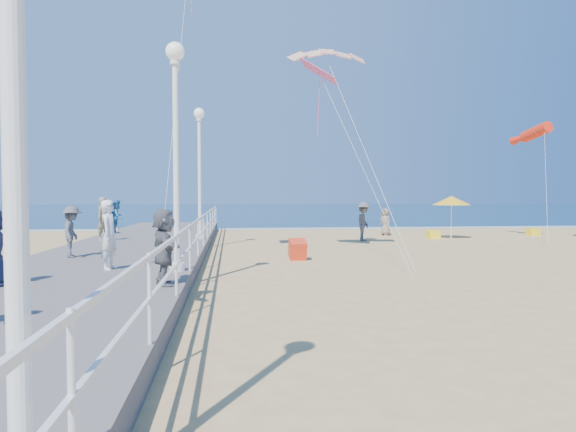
{
  "coord_description": "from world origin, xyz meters",
  "views": [
    {
      "loc": [
        -4.08,
        -12.2,
        2.18
      ],
      "look_at": [
        -2.5,
        2.0,
        1.6
      ],
      "focal_mm": 32.0,
      "sensor_mm": 36.0,
      "label": 1
    }
  ],
  "objects": [
    {
      "name": "ground",
      "position": [
        0.0,
        0.0,
        0.0
      ],
      "size": [
        160.0,
        160.0,
        0.0
      ],
      "primitive_type": "plane",
      "color": "tan",
      "rests_on": "ground"
    },
    {
      "name": "ocean",
      "position": [
        0.0,
        65.0,
        0.01
      ],
      "size": [
        160.0,
        90.0,
        0.05
      ],
      "primitive_type": "cube",
      "color": "#0C2B48",
      "rests_on": "ground"
    },
    {
      "name": "surf_line",
      "position": [
        0.0,
        20.5,
        0.03
      ],
      "size": [
        160.0,
        1.2,
        0.04
      ],
      "primitive_type": "cube",
      "color": "silver",
      "rests_on": "ground"
    },
    {
      "name": "boardwalk",
      "position": [
        -7.5,
        0.0,
        0.2
      ],
      "size": [
        5.0,
        44.0,
        0.4
      ],
      "primitive_type": "cube",
      "color": "slate",
      "rests_on": "ground"
    },
    {
      "name": "railing",
      "position": [
        -5.05,
        0.0,
        1.25
      ],
      "size": [
        0.05,
        42.0,
        0.55
      ],
      "color": "white",
      "rests_on": "boardwalk"
    },
    {
      "name": "lamp_post_mid",
      "position": [
        -5.35,
        0.0,
        3.66
      ],
      "size": [
        0.44,
        0.44,
        5.32
      ],
      "color": "white",
      "rests_on": "boardwalk"
    },
    {
      "name": "lamp_post_far",
      "position": [
        -5.35,
        9.0,
        3.66
      ],
      "size": [
        0.44,
        0.44,
        5.32
      ],
      "color": "white",
      "rests_on": "boardwalk"
    },
    {
      "name": "woman_holding_toddler",
      "position": [
        -6.97,
        0.41,
        1.23
      ],
      "size": [
        0.5,
        0.67,
        1.67
      ],
      "primitive_type": "imported",
      "rotation": [
        0.0,
        0.0,
        1.4
      ],
      "color": "silver",
      "rests_on": "boardwalk"
    },
    {
      "name": "toddler_held",
      "position": [
        -6.82,
        0.56,
        1.66
      ],
      "size": [
        0.37,
        0.44,
        0.82
      ],
      "primitive_type": "imported",
      "rotation": [
        0.0,
        0.0,
        1.4
      ],
      "color": "teal",
      "rests_on": "boardwalk"
    },
    {
      "name": "spectator_2",
      "position": [
        -8.62,
        3.03,
        1.14
      ],
      "size": [
        0.65,
        1.01,
        1.47
      ],
      "primitive_type": "imported",
      "rotation": [
        0.0,
        0.0,
        1.68
      ],
      "color": "#505154",
      "rests_on": "boardwalk"
    },
    {
      "name": "spectator_5",
      "position": [
        -5.4,
        -1.9,
        1.16
      ],
      "size": [
        0.76,
        1.47,
        1.52
      ],
      "primitive_type": "imported",
      "rotation": [
        0.0,
        0.0,
        1.8
      ],
      "color": "#5D5E62",
      "rests_on": "boardwalk"
    },
    {
      "name": "spectator_6",
      "position": [
        -9.0,
        8.38,
        1.25
      ],
      "size": [
        0.69,
        0.74,
        1.71
      ],
      "primitive_type": "imported",
      "rotation": [
        0.0,
        0.0,
        0.96
      ],
      "color": "#807A58",
      "rests_on": "boardwalk"
    },
    {
      "name": "beach_walker_a",
      "position": [
        2.18,
        11.55,
        0.94
      ],
      "size": [
        1.17,
        1.39,
        1.87
      ],
      "primitive_type": "imported",
      "rotation": [
        0.0,
        0.0,
        1.1
      ],
      "color": "#4F5054",
      "rests_on": "ground"
    },
    {
      "name": "beach_walker_c",
      "position": [
        4.24,
        14.79,
        0.73
      ],
      "size": [
        0.74,
        0.85,
        1.47
      ],
      "primitive_type": "imported",
      "rotation": [
        0.0,
        0.0,
        -1.11
      ],
      "color": "gray",
      "rests_on": "ground"
    },
    {
      "name": "box_kite",
      "position": [
        -1.87,
        4.79,
        0.3
      ],
      "size": [
        0.58,
        0.73,
        0.74
      ],
      "primitive_type": "cube",
      "rotation": [
        0.31,
        0.0,
        0.05
      ],
      "color": "red",
      "rests_on": "ground"
    },
    {
      "name": "beach_umbrella",
      "position": [
        6.85,
        12.28,
        1.91
      ],
      "size": [
        1.9,
        1.9,
        2.14
      ],
      "color": "white",
      "rests_on": "ground"
    },
    {
      "name": "beach_chair_left",
      "position": [
        6.07,
        12.63,
        0.2
      ],
      "size": [
        0.55,
        0.55,
        0.4
      ],
      "primitive_type": "cube",
      "color": "yellow",
      "rests_on": "ground"
    },
    {
      "name": "beach_chair_right",
      "position": [
        12.0,
        13.57,
        0.2
      ],
      "size": [
        0.55,
        0.55,
        0.4
      ],
      "primitive_type": "cube",
      "color": "yellow",
      "rests_on": "ground"
    },
    {
      "name": "kite_parafoil",
      "position": [
        -0.57,
        6.42,
        7.4
      ],
      "size": [
        2.87,
        0.94,
        0.65
      ],
      "primitive_type": null,
      "rotation": [
        0.44,
        0.0,
        0.0
      ],
      "color": "#DD541A"
    },
    {
      "name": "kite_windsock",
      "position": [
        10.76,
        11.5,
        5.26
      ],
      "size": [
        1.03,
        2.81,
        1.11
      ],
      "primitive_type": "cylinder",
      "rotation": [
        1.36,
        0.0,
        0.17
      ],
      "color": "red"
    },
    {
      "name": "kite_diamond_pink",
      "position": [
        -0.88,
        6.41,
        6.67
      ],
      "size": [
        1.59,
        1.73,
        0.77
      ],
      "primitive_type": "cube",
      "rotation": [
        0.55,
        0.0,
        1.3
      ],
      "color": "#F05895"
    }
  ]
}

